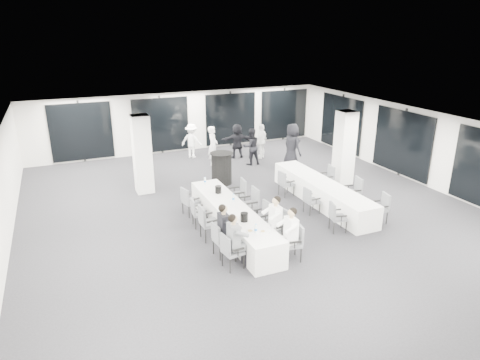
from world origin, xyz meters
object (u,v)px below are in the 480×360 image
object	(u,v)px
ice_bucket_near	(244,217)
chair_side_right_far	(328,177)
chair_main_right_mid	(263,215)
standing_guest_b	(251,144)
banquet_table_side	(321,192)
chair_side_left_near	(336,215)
chair_main_right_second	(278,225)
chair_side_left_mid	(310,199)
cocktail_table	(222,168)
chair_side_left_far	(285,182)
chair_main_left_mid	(207,221)
standing_guest_c	(192,139)
chair_side_right_mid	(354,190)
chair_side_right_near	(381,206)
chair_main_right_fourth	(251,202)
chair_main_left_fourth	(197,211)
standing_guest_a	(213,143)
chair_main_left_second	(220,238)
standing_guest_e	(292,143)
chair_main_left_near	(230,249)
chair_main_right_far	(239,192)
standing_guest_f	(237,139)
chair_main_left_far	(189,200)
standing_guest_g	(141,156)
ice_bucket_far	(218,189)
chair_main_right_near	(294,240)
banquet_table_main	(232,220)
standing_guest_d	(262,139)

from	to	relation	value
ice_bucket_near	chair_side_right_far	bearing A→B (deg)	30.74
chair_main_right_mid	standing_guest_b	xyz separation A→B (m)	(2.38, 6.01, 0.39)
banquet_table_side	chair_side_left_near	size ratio (longest dim) A/B	5.67
chair_main_right_second	standing_guest_b	bearing A→B (deg)	-28.49
chair_side_left_mid	ice_bucket_near	world-z (taller)	ice_bucket_near
cocktail_table	chair_side_left_far	size ratio (longest dim) A/B	1.34
chair_main_right_mid	chair_side_left_mid	bearing A→B (deg)	-80.81
chair_side_left_mid	chair_side_left_far	xyz separation A→B (m)	(-0.00, 1.65, 0.03)
chair_main_left_mid	standing_guest_c	xyz separation A→B (m)	(2.02, 7.89, 0.31)
chair_side_left_near	standing_guest_b	xyz separation A→B (m)	(0.46, 6.86, 0.40)
chair_main_right_second	chair_side_right_mid	world-z (taller)	chair_main_right_second
chair_side_right_near	chair_main_right_second	bearing A→B (deg)	102.27
chair_main_right_fourth	chair_side_left_mid	size ratio (longest dim) A/B	1.19
chair_side_right_mid	chair_main_left_fourth	bearing A→B (deg)	93.10
standing_guest_c	ice_bucket_near	world-z (taller)	standing_guest_c
standing_guest_a	chair_main_left_second	bearing A→B (deg)	-169.37
chair_main_right_fourth	chair_side_right_near	bearing A→B (deg)	-115.35
chair_side_right_far	ice_bucket_near	xyz separation A→B (m)	(-4.46, -2.65, 0.33)
standing_guest_e	standing_guest_b	bearing A→B (deg)	41.66
chair_side_right_near	standing_guest_e	xyz separation A→B (m)	(0.17, 5.73, 0.56)
cocktail_table	chair_side_left_mid	xyz separation A→B (m)	(1.57, -3.72, -0.12)
chair_side_left_far	standing_guest_a	xyz separation A→B (m)	(-1.06, 4.44, 0.44)
chair_main_left_near	chair_main_right_mid	bearing A→B (deg)	124.66
chair_main_right_far	chair_side_left_far	world-z (taller)	chair_main_right_far
chair_side_right_mid	standing_guest_f	xyz separation A→B (m)	(-1.35, 6.73, 0.33)
chair_main_left_far	standing_guest_g	bearing A→B (deg)	177.63
chair_main_right_far	standing_guest_c	world-z (taller)	standing_guest_c
chair_side_right_near	ice_bucket_near	xyz separation A→B (m)	(-4.46, 0.20, 0.35)
ice_bucket_far	chair_main_left_near	bearing A→B (deg)	-105.57
chair_main_right_near	chair_main_right_far	size ratio (longest dim) A/B	0.95
banquet_table_main	ice_bucket_near	world-z (taller)	ice_bucket_near
chair_main_right_near	chair_side_right_far	bearing A→B (deg)	-33.90
banquet_table_side	chair_main_left_fourth	size ratio (longest dim) A/B	5.78
standing_guest_b	standing_guest_e	xyz separation A→B (m)	(1.36, -1.12, 0.17)
chair_side_left_mid	chair_side_right_near	world-z (taller)	chair_side_right_near
chair_main_right_fourth	standing_guest_f	bearing A→B (deg)	-19.05
chair_side_left_far	standing_guest_e	size ratio (longest dim) A/B	0.42
chair_main_right_near	standing_guest_e	distance (m)	7.65
chair_main_right_near	chair_main_left_far	bearing A→B (deg)	33.75
chair_main_left_second	standing_guest_c	bearing A→B (deg)	161.74
chair_main_left_near	standing_guest_c	world-z (taller)	standing_guest_c
chair_main_left_second	chair_main_right_second	distance (m)	1.67
banquet_table_main	chair_main_left_far	xyz separation A→B (m)	(-0.83, 1.60, 0.15)
chair_side_right_near	standing_guest_e	size ratio (longest dim) A/B	0.42
banquet_table_side	standing_guest_e	size ratio (longest dim) A/B	2.32
chair_main_left_far	standing_guest_a	world-z (taller)	standing_guest_a
chair_side_left_far	standing_guest_d	world-z (taller)	standing_guest_d
chair_main_left_fourth	chair_side_left_mid	distance (m)	3.61
standing_guest_a	chair_side_left_far	bearing A→B (deg)	-137.43
chair_side_right_mid	standing_guest_d	distance (m)	6.29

